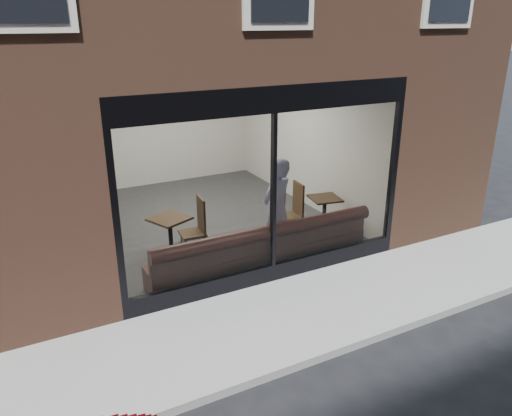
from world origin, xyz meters
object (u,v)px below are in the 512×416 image
cafe_chair_right (290,216)px  banquette (261,259)px  person (277,210)px  cafe_chair_left (192,233)px  cafe_table_left (169,219)px  cafe_table_right (325,198)px

cafe_chair_right → banquette: bearing=49.2°
person → banquette: bearing=9.1°
person → cafe_chair_left: bearing=-70.1°
cafe_table_left → cafe_chair_left: bearing=27.5°
cafe_chair_right → cafe_chair_left: bearing=1.7°
banquette → cafe_table_left: bearing=133.3°
cafe_chair_left → cafe_chair_right: size_ratio=1.05×
banquette → cafe_table_right: size_ratio=7.02×
cafe_table_right → cafe_chair_left: size_ratio=1.22×
cafe_table_right → cafe_table_left: bearing=172.4°
cafe_table_right → cafe_chair_left: (-2.58, 0.68, -0.50)m
cafe_chair_left → cafe_table_right: bearing=170.6°
banquette → person: (0.49, 0.31, 0.71)m
banquette → cafe_table_right: (1.91, 0.85, 0.52)m
cafe_table_right → cafe_chair_right: bearing=129.2°
banquette → cafe_table_left: 1.81m
cafe_chair_left → cafe_chair_right: (2.12, -0.11, 0.00)m
cafe_table_right → cafe_chair_left: bearing=165.2°
cafe_table_left → cafe_table_right: bearing=-7.6°
person → cafe_table_right: 1.53m
banquette → cafe_table_left: (-1.19, 1.26, 0.52)m
cafe_table_right → cafe_chair_right: 0.89m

